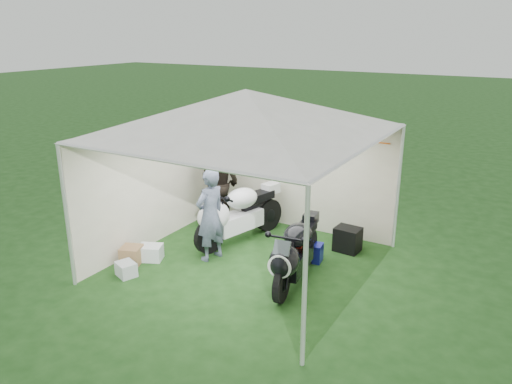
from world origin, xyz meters
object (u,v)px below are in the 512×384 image
at_px(crate_2, 126,269).
at_px(crate_1, 132,255).
at_px(canopy_tent, 247,116).
at_px(crate_0, 151,253).
at_px(paddock_stand, 310,252).
at_px(equipment_box, 348,239).
at_px(motorcycle_black, 294,252).
at_px(motorcycle_white, 236,213).
at_px(person_dark_jacket, 220,183).
at_px(person_blue_jacket, 210,215).

bearing_deg(crate_2, crate_1, 122.68).
xyz_separation_m(canopy_tent, crate_0, (-1.55, -0.74, -2.44)).
height_order(paddock_stand, equipment_box, equipment_box).
bearing_deg(motorcycle_black, crate_2, -163.36).
relative_size(motorcycle_black, paddock_stand, 4.63).
relative_size(canopy_tent, equipment_box, 12.57).
bearing_deg(motorcycle_white, canopy_tent, -30.45).
bearing_deg(crate_0, equipment_box, 36.19).
bearing_deg(person_dark_jacket, motorcycle_black, 152.11).
bearing_deg(crate_1, motorcycle_white, 56.42).
xyz_separation_m(canopy_tent, person_dark_jacket, (-1.39, 1.22, -1.65)).
bearing_deg(canopy_tent, motorcycle_white, 134.97).
height_order(person_dark_jacket, crate_0, person_dark_jacket).
height_order(canopy_tent, person_blue_jacket, canopy_tent).
relative_size(motorcycle_white, equipment_box, 4.76).
xyz_separation_m(equipment_box, crate_0, (-2.87, -2.10, -0.09)).
xyz_separation_m(motorcycle_white, equipment_box, (1.97, 0.71, -0.37)).
bearing_deg(canopy_tent, motorcycle_black, -13.98).
relative_size(person_dark_jacket, crate_2, 5.73).
height_order(motorcycle_white, crate_1, motorcycle_white).
bearing_deg(person_dark_jacket, paddock_stand, 169.51).
height_order(motorcycle_black, paddock_stand, motorcycle_black).
bearing_deg(canopy_tent, equipment_box, 45.88).
bearing_deg(crate_0, person_blue_jacket, 32.98).
relative_size(person_dark_jacket, person_blue_jacket, 1.12).
distance_m(motorcycle_black, crate_2, 2.79).
distance_m(person_blue_jacket, crate_2, 1.66).
bearing_deg(canopy_tent, person_dark_jacket, 138.58).
distance_m(motorcycle_black, person_blue_jacket, 1.69).
bearing_deg(paddock_stand, motorcycle_black, -81.94).
height_order(equipment_box, crate_2, equipment_box).
relative_size(paddock_stand, equipment_box, 0.96).
xyz_separation_m(person_blue_jacket, crate_0, (-0.90, -0.58, -0.69)).
bearing_deg(motorcycle_black, person_blue_jacket, 168.62).
distance_m(paddock_stand, crate_0, 2.81).
xyz_separation_m(motorcycle_black, crate_2, (-2.51, -1.15, -0.43)).
relative_size(paddock_stand, person_dark_jacket, 0.23).
height_order(canopy_tent, motorcycle_black, canopy_tent).
bearing_deg(person_blue_jacket, crate_0, -43.36).
relative_size(canopy_tent, motorcycle_black, 2.83).
bearing_deg(motorcycle_black, crate_0, -177.33).
bearing_deg(person_dark_jacket, equipment_box, -173.40).
xyz_separation_m(person_dark_jacket, crate_2, (-0.10, -2.63, -0.81)).
xyz_separation_m(canopy_tent, motorcycle_white, (-0.65, 0.65, -1.98)).
relative_size(canopy_tent, person_blue_jacket, 3.43).
xyz_separation_m(crate_0, crate_2, (0.06, -0.67, -0.02)).
relative_size(person_blue_jacket, crate_2, 5.11).
relative_size(canopy_tent, paddock_stand, 13.11).
relative_size(canopy_tent, crate_0, 14.07).
relative_size(equipment_box, crate_1, 1.33).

